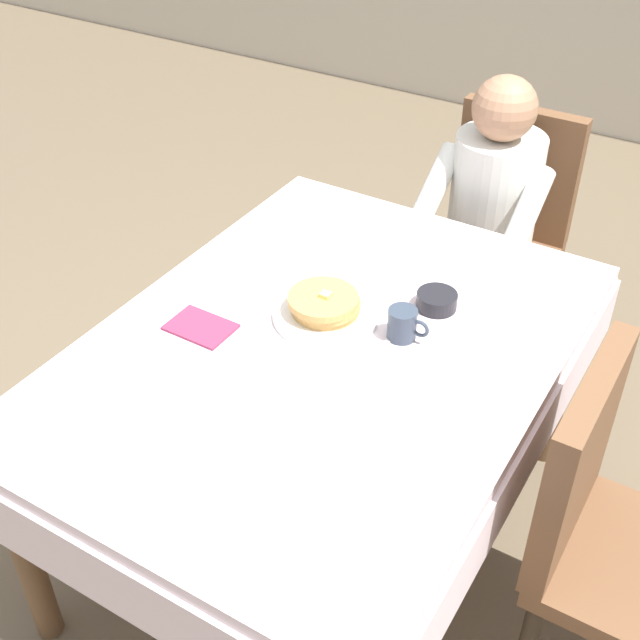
{
  "coord_description": "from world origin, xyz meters",
  "views": [
    {
      "loc": [
        0.85,
        -1.41,
        2.06
      ],
      "look_at": [
        -0.03,
        0.03,
        0.79
      ],
      "focal_mm": 46.61,
      "sensor_mm": 36.0,
      "label": 1
    }
  ],
  "objects_px": {
    "dining_table_main": "(323,372)",
    "fork_left_of_plate": "(262,299)",
    "diner_person": "(489,207)",
    "syrup_pitcher": "(280,259)",
    "cup_coffee": "(403,324)",
    "chair_diner": "(501,222)",
    "chair_right_side": "(608,525)",
    "plate_breakfast": "(326,315)",
    "knife_right_of_plate": "(386,344)",
    "spoon_near_edge": "(246,378)",
    "bowl_butter": "(437,301)",
    "breakfast_stack": "(325,303)"
  },
  "relations": [
    {
      "from": "dining_table_main",
      "to": "fork_left_of_plate",
      "type": "bearing_deg",
      "value": 160.96
    },
    {
      "from": "diner_person",
      "to": "syrup_pitcher",
      "type": "distance_m",
      "value": 0.86
    },
    {
      "from": "cup_coffee",
      "to": "syrup_pitcher",
      "type": "bearing_deg",
      "value": 167.41
    },
    {
      "from": "chair_diner",
      "to": "chair_right_side",
      "type": "xyz_separation_m",
      "value": [
        0.72,
        -1.17,
        0.0
      ]
    },
    {
      "from": "diner_person",
      "to": "plate_breakfast",
      "type": "xyz_separation_m",
      "value": [
        -0.11,
        -0.91,
        0.08
      ]
    },
    {
      "from": "dining_table_main",
      "to": "knife_right_of_plate",
      "type": "bearing_deg",
      "value": 31.73
    },
    {
      "from": "diner_person",
      "to": "chair_diner",
      "type": "bearing_deg",
      "value": -90.0
    },
    {
      "from": "diner_person",
      "to": "knife_right_of_plate",
      "type": "relative_size",
      "value": 5.6
    },
    {
      "from": "plate_breakfast",
      "to": "spoon_near_edge",
      "type": "xyz_separation_m",
      "value": [
        -0.04,
        -0.31,
        -0.01
      ]
    },
    {
      "from": "bowl_butter",
      "to": "fork_left_of_plate",
      "type": "bearing_deg",
      "value": -153.03
    },
    {
      "from": "chair_right_side",
      "to": "syrup_pitcher",
      "type": "xyz_separation_m",
      "value": [
        -1.05,
        0.23,
        0.25
      ]
    },
    {
      "from": "bowl_butter",
      "to": "chair_right_side",
      "type": "bearing_deg",
      "value": -26.72
    },
    {
      "from": "diner_person",
      "to": "chair_right_side",
      "type": "xyz_separation_m",
      "value": [
        0.72,
        -1.01,
        -0.14
      ]
    },
    {
      "from": "diner_person",
      "to": "spoon_near_edge",
      "type": "relative_size",
      "value": 7.47
    },
    {
      "from": "breakfast_stack",
      "to": "chair_right_side",
      "type": "bearing_deg",
      "value": -7.41
    },
    {
      "from": "bowl_butter",
      "to": "syrup_pitcher",
      "type": "bearing_deg",
      "value": -171.78
    },
    {
      "from": "breakfast_stack",
      "to": "syrup_pitcher",
      "type": "relative_size",
      "value": 2.41
    },
    {
      "from": "diner_person",
      "to": "breakfast_stack",
      "type": "distance_m",
      "value": 0.92
    },
    {
      "from": "diner_person",
      "to": "syrup_pitcher",
      "type": "xyz_separation_m",
      "value": [
        -0.33,
        -0.78,
        0.11
      ]
    },
    {
      "from": "bowl_butter",
      "to": "spoon_near_edge",
      "type": "relative_size",
      "value": 0.73
    },
    {
      "from": "fork_left_of_plate",
      "to": "syrup_pitcher",
      "type": "bearing_deg",
      "value": 17.01
    },
    {
      "from": "spoon_near_edge",
      "to": "fork_left_of_plate",
      "type": "bearing_deg",
      "value": 112.77
    },
    {
      "from": "chair_diner",
      "to": "bowl_butter",
      "type": "bearing_deg",
      "value": 98.23
    },
    {
      "from": "plate_breakfast",
      "to": "knife_right_of_plate",
      "type": "height_order",
      "value": "plate_breakfast"
    },
    {
      "from": "cup_coffee",
      "to": "syrup_pitcher",
      "type": "xyz_separation_m",
      "value": [
        -0.44,
        0.1,
        -0.01
      ]
    },
    {
      "from": "diner_person",
      "to": "cup_coffee",
      "type": "relative_size",
      "value": 9.91
    },
    {
      "from": "plate_breakfast",
      "to": "cup_coffee",
      "type": "height_order",
      "value": "cup_coffee"
    },
    {
      "from": "knife_right_of_plate",
      "to": "fork_left_of_plate",
      "type": "bearing_deg",
      "value": 90.1
    },
    {
      "from": "plate_breakfast",
      "to": "knife_right_of_plate",
      "type": "relative_size",
      "value": 1.4
    },
    {
      "from": "dining_table_main",
      "to": "knife_right_of_plate",
      "type": "relative_size",
      "value": 7.62
    },
    {
      "from": "syrup_pitcher",
      "to": "knife_right_of_plate",
      "type": "distance_m",
      "value": 0.44
    },
    {
      "from": "chair_diner",
      "to": "bowl_butter",
      "type": "relative_size",
      "value": 8.45
    },
    {
      "from": "dining_table_main",
      "to": "syrup_pitcher",
      "type": "relative_size",
      "value": 19.05
    },
    {
      "from": "fork_left_of_plate",
      "to": "knife_right_of_plate",
      "type": "xyz_separation_m",
      "value": [
        0.38,
        0.0,
        0.0
      ]
    },
    {
      "from": "dining_table_main",
      "to": "cup_coffee",
      "type": "relative_size",
      "value": 13.49
    },
    {
      "from": "knife_right_of_plate",
      "to": "dining_table_main",
      "type": "bearing_deg",
      "value": 121.83
    },
    {
      "from": "breakfast_stack",
      "to": "bowl_butter",
      "type": "height_order",
      "value": "breakfast_stack"
    },
    {
      "from": "breakfast_stack",
      "to": "knife_right_of_plate",
      "type": "bearing_deg",
      "value": -6.92
    },
    {
      "from": "chair_diner",
      "to": "bowl_butter",
      "type": "distance_m",
      "value": 0.91
    },
    {
      "from": "breakfast_stack",
      "to": "syrup_pitcher",
      "type": "height_order",
      "value": "breakfast_stack"
    },
    {
      "from": "cup_coffee",
      "to": "bowl_butter",
      "type": "relative_size",
      "value": 1.03
    },
    {
      "from": "chair_right_side",
      "to": "knife_right_of_plate",
      "type": "height_order",
      "value": "chair_right_side"
    },
    {
      "from": "bowl_butter",
      "to": "plate_breakfast",
      "type": "bearing_deg",
      "value": -139.95
    },
    {
      "from": "diner_person",
      "to": "bowl_butter",
      "type": "xyz_separation_m",
      "value": [
        0.13,
        -0.72,
        0.09
      ]
    },
    {
      "from": "syrup_pitcher",
      "to": "plate_breakfast",
      "type": "bearing_deg",
      "value": -29.34
    },
    {
      "from": "plate_breakfast",
      "to": "knife_right_of_plate",
      "type": "bearing_deg",
      "value": -6.01
    },
    {
      "from": "breakfast_stack",
      "to": "bowl_butter",
      "type": "xyz_separation_m",
      "value": [
        0.24,
        0.19,
        -0.02
      ]
    },
    {
      "from": "chair_diner",
      "to": "syrup_pitcher",
      "type": "xyz_separation_m",
      "value": [
        -0.33,
        -0.94,
        0.25
      ]
    },
    {
      "from": "breakfast_stack",
      "to": "bowl_butter",
      "type": "distance_m",
      "value": 0.3
    },
    {
      "from": "bowl_butter",
      "to": "spoon_near_edge",
      "type": "xyz_separation_m",
      "value": [
        -0.27,
        -0.51,
        -0.02
      ]
    }
  ]
}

